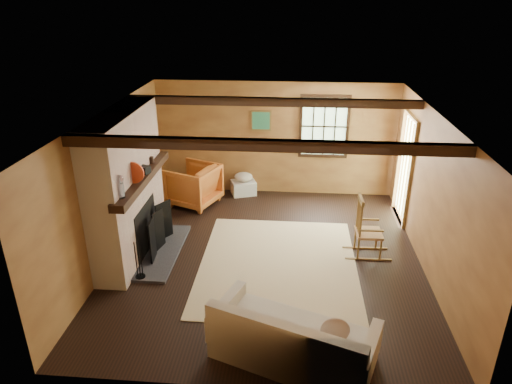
# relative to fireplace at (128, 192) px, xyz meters

# --- Properties ---
(ground) EXTENTS (5.50, 5.50, 0.00)m
(ground) POSITION_rel_fireplace_xyz_m (2.23, 0.00, -1.10)
(ground) COLOR black
(ground) RESTS_ON ground
(room_envelope) EXTENTS (5.02, 5.52, 2.44)m
(room_envelope) POSITION_rel_fireplace_xyz_m (2.45, 0.26, 0.53)
(room_envelope) COLOR #AC773D
(room_envelope) RESTS_ON ground
(fireplace) EXTENTS (1.02, 2.30, 2.40)m
(fireplace) POSITION_rel_fireplace_xyz_m (0.00, 0.00, 0.00)
(fireplace) COLOR #9A513B
(fireplace) RESTS_ON ground
(rug) EXTENTS (2.50, 3.00, 0.01)m
(rug) POSITION_rel_fireplace_xyz_m (2.43, -0.20, -1.10)
(rug) COLOR beige
(rug) RESTS_ON ground
(rocking_chair) EXTENTS (0.77, 0.44, 1.05)m
(rocking_chair) POSITION_rel_fireplace_xyz_m (3.85, 0.24, -0.66)
(rocking_chair) COLOR #A2764E
(rocking_chair) RESTS_ON ground
(sofa) EXTENTS (2.08, 1.45, 0.77)m
(sofa) POSITION_rel_fireplace_xyz_m (2.67, -2.29, -0.83)
(sofa) COLOR beige
(sofa) RESTS_ON ground
(firewood_pile) EXTENTS (0.65, 0.12, 0.24)m
(firewood_pile) POSITION_rel_fireplace_xyz_m (0.24, 2.39, -0.99)
(firewood_pile) COLOR brown
(firewood_pile) RESTS_ON ground
(laundry_basket) EXTENTS (0.60, 0.53, 0.30)m
(laundry_basket) POSITION_rel_fireplace_xyz_m (1.56, 2.55, -0.95)
(laundry_basket) COLOR white
(laundry_basket) RESTS_ON ground
(basket_pillow) EXTENTS (0.41, 0.33, 0.20)m
(basket_pillow) POSITION_rel_fireplace_xyz_m (1.56, 2.55, -0.71)
(basket_pillow) COLOR beige
(basket_pillow) RESTS_ON laundry_basket
(armchair) EXTENTS (1.20, 1.18, 0.84)m
(armchair) POSITION_rel_fireplace_xyz_m (0.59, 1.98, -0.68)
(armchair) COLOR #BF6026
(armchair) RESTS_ON ground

